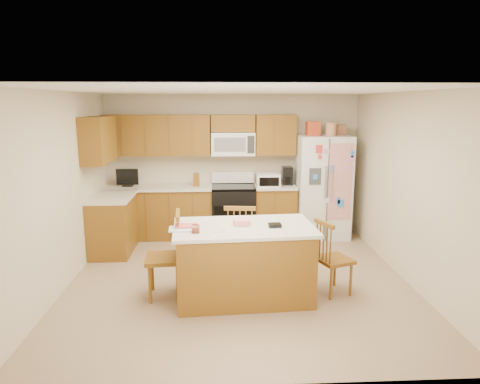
{
  "coord_description": "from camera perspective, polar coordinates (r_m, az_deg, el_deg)",
  "views": [
    {
      "loc": [
        -0.25,
        -5.46,
        2.35
      ],
      "look_at": [
        0.04,
        0.35,
        1.14
      ],
      "focal_mm": 32.0,
      "sensor_mm": 36.0,
      "label": 1
    }
  ],
  "objects": [
    {
      "name": "ground",
      "position": [
        5.95,
        -0.19,
        -11.49
      ],
      "size": [
        4.5,
        4.5,
        0.0
      ],
      "primitive_type": "plane",
      "color": "#83634E",
      "rests_on": "ground"
    },
    {
      "name": "room_shell",
      "position": [
        5.54,
        -0.2,
        2.33
      ],
      "size": [
        4.6,
        4.6,
        2.52
      ],
      "color": "beige",
      "rests_on": "ground"
    },
    {
      "name": "cabinetry",
      "position": [
        7.43,
        -8.44,
        0.52
      ],
      "size": [
        3.36,
        1.56,
        2.15
      ],
      "color": "brown",
      "rests_on": "ground"
    },
    {
      "name": "stove",
      "position": [
        7.63,
        -0.88,
        -2.44
      ],
      "size": [
        0.76,
        0.65,
        1.13
      ],
      "color": "black",
      "rests_on": "ground"
    },
    {
      "name": "refrigerator",
      "position": [
        7.69,
        10.91,
        0.86
      ],
      "size": [
        0.9,
        0.79,
        2.04
      ],
      "color": "white",
      "rests_on": "ground"
    },
    {
      "name": "island",
      "position": [
        5.26,
        0.5,
        -9.26
      ],
      "size": [
        1.74,
        1.07,
        1.0
      ],
      "color": "brown",
      "rests_on": "ground"
    },
    {
      "name": "windsor_chair_left",
      "position": [
        5.36,
        -9.82,
        -8.58
      ],
      "size": [
        0.47,
        0.49,
        1.06
      ],
      "color": "brown",
      "rests_on": "ground"
    },
    {
      "name": "windsor_chair_back",
      "position": [
        5.89,
        0.05,
        -6.68
      ],
      "size": [
        0.48,
        0.46,
        1.02
      ],
      "color": "brown",
      "rests_on": "ground"
    },
    {
      "name": "windsor_chair_right",
      "position": [
        5.5,
        12.19,
        -8.74
      ],
      "size": [
        0.51,
        0.52,
        0.95
      ],
      "color": "brown",
      "rests_on": "ground"
    }
  ]
}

